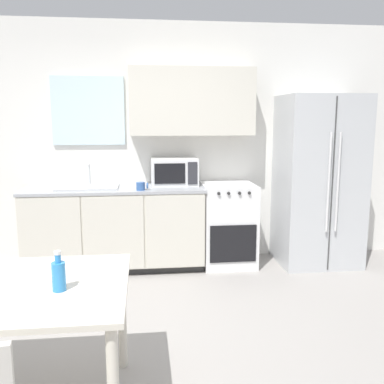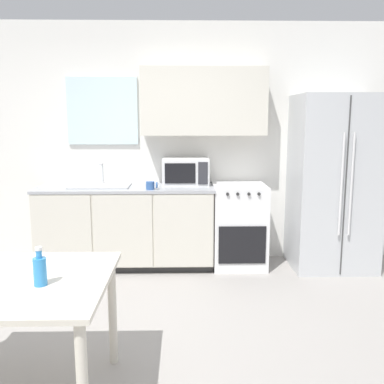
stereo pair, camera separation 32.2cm
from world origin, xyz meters
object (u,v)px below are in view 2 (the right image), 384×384
at_px(oven_range, 239,225).
at_px(drink_bottle, 40,270).
at_px(microwave, 186,172).
at_px(refrigerator, 333,183).
at_px(dining_table, 4,296).
at_px(coffee_mug, 151,185).

xyz_separation_m(oven_range, drink_bottle, (-1.38, -2.46, 0.39)).
bearing_deg(drink_bottle, microwave, 72.93).
distance_m(refrigerator, drink_bottle, 3.40).
height_order(refrigerator, microwave, refrigerator).
xyz_separation_m(oven_range, microwave, (-0.59, 0.11, 0.60)).
relative_size(refrigerator, dining_table, 1.63).
distance_m(microwave, dining_table, 2.71).
height_order(oven_range, drink_bottle, drink_bottle).
distance_m(coffee_mug, drink_bottle, 2.30).
bearing_deg(dining_table, oven_range, 55.81).
height_order(refrigerator, dining_table, refrigerator).
bearing_deg(oven_range, drink_bottle, -119.28).
distance_m(oven_range, drink_bottle, 2.85).
bearing_deg(oven_range, microwave, 169.86).
distance_m(refrigerator, dining_table, 3.52).
xyz_separation_m(coffee_mug, dining_table, (-0.66, -2.18, -0.28)).
bearing_deg(coffee_mug, microwave, 39.74).
relative_size(dining_table, drink_bottle, 5.49).
bearing_deg(drink_bottle, dining_table, 160.61).
xyz_separation_m(oven_range, refrigerator, (1.02, -0.05, 0.49)).
height_order(microwave, dining_table, microwave).
height_order(dining_table, drink_bottle, drink_bottle).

